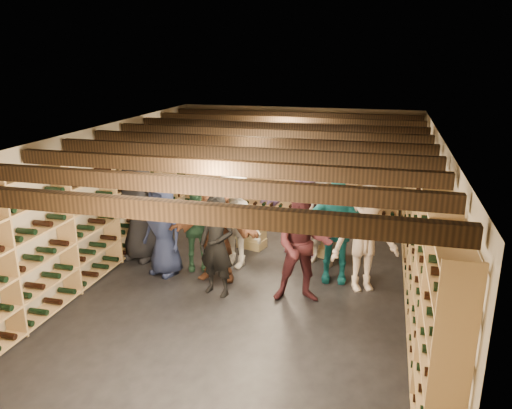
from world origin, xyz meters
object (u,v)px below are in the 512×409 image
object	(u,v)px
person_11	(304,208)
crate_stack_left	(251,235)
person_0	(139,209)
person_3	(365,239)
crate_stack_right	(326,237)
person_4	(335,229)
person_9	(234,220)
crate_loose	(316,249)
person_1	(217,245)
person_8	(303,245)
person_10	(196,228)
person_7	(324,215)
person_6	(163,229)
person_5	(216,232)

from	to	relation	value
person_11	crate_stack_left	bearing A→B (deg)	-168.92
person_0	person_3	world-z (taller)	person_0
crate_stack_right	person_4	size ratio (longest dim) A/B	0.39
person_9	person_11	world-z (taller)	person_11
crate_stack_left	crate_loose	bearing A→B (deg)	-0.00
crate_loose	crate_stack_left	bearing A→B (deg)	180.00
person_0	person_9	xyz separation A→B (m)	(1.74, 0.08, -0.09)
person_9	person_1	bearing A→B (deg)	-70.20
person_8	person_10	bearing A→B (deg)	148.70
person_4	person_8	bearing A→B (deg)	-118.53
crate_stack_left	person_7	distance (m)	1.63
person_1	person_0	bearing A→B (deg)	165.86
crate_stack_left	person_1	xyz separation A→B (m)	(-0.00, -1.99, 0.54)
crate_stack_right	person_9	xyz separation A→B (m)	(-1.47, -0.94, 0.51)
crate_stack_right	person_9	bearing A→B (deg)	-147.34
crate_stack_right	crate_loose	bearing A→B (deg)	180.00
person_6	person_11	bearing A→B (deg)	54.82
person_8	person_1	bearing A→B (deg)	173.26
person_10	person_11	xyz separation A→B (m)	(1.66, 1.14, 0.14)
person_6	person_8	size ratio (longest dim) A/B	0.88
person_8	person_9	xyz separation A→B (m)	(-1.35, 0.94, -0.04)
person_6	person_9	world-z (taller)	person_9
person_1	person_7	size ratio (longest dim) A/B	0.88
crate_loose	person_9	bearing A→B (deg)	-144.00
person_0	person_10	world-z (taller)	person_0
person_11	person_10	bearing A→B (deg)	-132.02
person_7	person_11	distance (m)	0.59
person_6	person_7	xyz separation A→B (m)	(2.53, 1.06, 0.13)
crate_stack_left	person_8	size ratio (longest dim) A/B	0.32
person_4	person_11	xyz separation A→B (m)	(-0.67, 1.00, 0.01)
crate_stack_right	person_8	distance (m)	1.96
person_4	person_6	size ratio (longest dim) A/B	1.11
person_7	person_6	bearing A→B (deg)	-134.07
person_4	person_11	distance (m)	1.20
crate_loose	person_5	distance (m)	2.18
crate_loose	person_10	size ratio (longest dim) A/B	0.34
person_0	person_4	world-z (taller)	person_0
person_7	person_8	size ratio (longest dim) A/B	1.02
person_5	person_10	world-z (taller)	person_5
person_4	person_7	size ratio (longest dim) A/B	0.96
crate_stack_right	person_1	xyz separation A→B (m)	(-1.42, -1.99, 0.46)
person_8	person_9	world-z (taller)	person_8
person_1	person_10	size ratio (longest dim) A/B	1.08
person_6	person_9	bearing A→B (deg)	48.25
person_1	person_8	world-z (taller)	person_8
crate_stack_right	crate_loose	xyz separation A→B (m)	(-0.17, 0.00, -0.25)
person_8	person_11	bearing A→B (deg)	87.38
crate_loose	person_11	distance (m)	0.84
person_1	person_3	world-z (taller)	person_3
person_4	person_6	bearing A→B (deg)	-174.78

